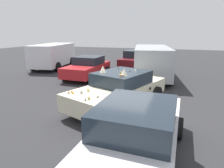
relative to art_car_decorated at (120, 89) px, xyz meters
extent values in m
plane|color=#2D2D30|center=(-0.03, 0.01, -0.71)|extent=(60.00, 60.00, 0.00)
cube|color=beige|center=(-0.03, 0.01, -0.12)|extent=(4.90, 3.20, 0.61)
cube|color=#1E2833|center=(0.12, -0.04, 0.43)|extent=(2.47, 2.24, 0.49)
cylinder|color=black|center=(-1.67, -0.40, -0.37)|extent=(0.71, 0.43, 0.68)
cylinder|color=black|center=(-1.06, 1.35, -0.37)|extent=(0.71, 0.43, 0.68)
cylinder|color=black|center=(0.99, -1.33, -0.37)|extent=(0.71, 0.43, 0.68)
cylinder|color=black|center=(1.60, 0.43, -0.37)|extent=(0.71, 0.43, 0.68)
ellipsoid|color=black|center=(-0.37, 1.09, 0.04)|extent=(0.12, 0.06, 0.13)
ellipsoid|color=black|center=(-0.09, -0.93, -0.27)|extent=(0.13, 0.06, 0.16)
ellipsoid|color=black|center=(0.89, 0.66, -0.23)|extent=(0.12, 0.06, 0.12)
ellipsoid|color=black|center=(0.47, -1.13, 0.00)|extent=(0.19, 0.08, 0.12)
ellipsoid|color=black|center=(1.97, 0.28, -0.07)|extent=(0.13, 0.06, 0.10)
ellipsoid|color=black|center=(-0.35, -0.84, -0.14)|extent=(0.18, 0.08, 0.11)
ellipsoid|color=black|center=(0.11, -1.00, -0.18)|extent=(0.12, 0.06, 0.11)
cone|color=gray|center=(-1.77, 0.20, 0.23)|extent=(0.07, 0.07, 0.10)
cone|color=#A87A38|center=(-1.68, 1.28, 0.23)|extent=(0.11, 0.11, 0.09)
cone|color=gray|center=(-2.15, 0.41, 0.24)|extent=(0.11, 0.11, 0.11)
sphere|color=gray|center=(-1.71, 0.18, 0.21)|extent=(0.05, 0.05, 0.05)
cylinder|color=tan|center=(-2.01, 0.37, 0.23)|extent=(0.10, 0.10, 0.09)
cylinder|color=orange|center=(-1.59, 1.21, 0.22)|extent=(0.07, 0.07, 0.08)
cylinder|color=gray|center=(-1.55, 0.87, 0.23)|extent=(0.09, 0.09, 0.10)
sphere|color=orange|center=(-1.67, 1.12, 0.21)|extent=(0.06, 0.06, 0.06)
cylinder|color=tan|center=(-1.26, 0.76, 0.24)|extent=(0.11, 0.11, 0.10)
cylinder|color=gray|center=(-0.69, -0.31, 0.71)|extent=(0.10, 0.10, 0.07)
cylinder|color=silver|center=(0.19, -0.57, 0.73)|extent=(0.09, 0.09, 0.11)
cylinder|color=tan|center=(-0.22, -0.12, 0.71)|extent=(0.09, 0.09, 0.07)
cone|color=#51381E|center=(0.75, 0.30, 0.71)|extent=(0.07, 0.07, 0.06)
cone|color=black|center=(0.26, -0.33, 0.71)|extent=(0.07, 0.07, 0.06)
cylinder|color=orange|center=(-0.65, -0.22, 0.71)|extent=(0.10, 0.10, 0.06)
cone|color=beige|center=(-0.57, -0.33, 0.81)|extent=(0.24, 0.24, 0.26)
cone|color=beige|center=(-0.24, 0.61, 0.81)|extent=(0.24, 0.24, 0.26)
cube|color=#9EA3A8|center=(5.35, -0.45, 0.45)|extent=(5.52, 3.00, 1.71)
cube|color=#1E2833|center=(3.55, -0.80, 0.79)|extent=(0.46, 1.78, 0.62)
cylinder|color=black|center=(4.01, -1.78, -0.35)|extent=(0.75, 0.37, 0.72)
cylinder|color=black|center=(3.61, 0.27, -0.35)|extent=(0.75, 0.37, 0.72)
cylinder|color=black|center=(7.09, -1.17, -0.35)|extent=(0.75, 0.37, 0.72)
cylinder|color=black|center=(6.69, 0.87, -0.35)|extent=(0.75, 0.37, 0.72)
cube|color=silver|center=(6.60, 7.80, 0.42)|extent=(5.24, 2.84, 1.65)
cube|color=#1E2833|center=(4.89, 7.48, 0.75)|extent=(0.43, 1.73, 0.60)
cylinder|color=black|center=(5.32, 6.54, -0.35)|extent=(0.75, 0.37, 0.72)
cylinder|color=black|center=(4.95, 8.52, -0.35)|extent=(0.75, 0.37, 0.72)
cylinder|color=black|center=(8.25, 7.08, -0.35)|extent=(0.75, 0.37, 0.72)
cylinder|color=black|center=(7.89, 9.06, -0.35)|extent=(0.75, 0.37, 0.72)
cube|color=white|center=(-3.18, -1.39, -0.13)|extent=(4.41, 1.75, 0.65)
cube|color=#1E2833|center=(-3.34, -1.39, 0.46)|extent=(1.93, 1.58, 0.53)
cylinder|color=black|center=(-1.80, -0.54, -0.41)|extent=(0.61, 0.23, 0.60)
cylinder|color=black|center=(-1.83, -2.28, -0.41)|extent=(0.61, 0.23, 0.60)
cube|color=red|center=(4.15, 3.50, -0.13)|extent=(3.93, 1.78, 0.63)
cube|color=#1E2833|center=(4.43, 3.50, 0.43)|extent=(1.63, 1.63, 0.49)
cylinder|color=black|center=(2.93, 2.60, -0.40)|extent=(0.63, 0.22, 0.63)
cylinder|color=black|center=(2.94, 4.41, -0.40)|extent=(0.63, 0.22, 0.63)
cylinder|color=black|center=(5.36, 2.59, -0.40)|extent=(0.63, 0.22, 0.63)
cylinder|color=black|center=(5.37, 4.40, -0.40)|extent=(0.63, 0.22, 0.63)
cube|color=#5B1419|center=(8.49, 1.16, -0.09)|extent=(4.28, 2.15, 0.67)
cube|color=#1E2833|center=(8.34, 1.18, 0.52)|extent=(1.87, 1.80, 0.55)
cylinder|color=black|center=(9.85, 1.98, -0.37)|extent=(0.69, 0.28, 0.67)
cylinder|color=black|center=(9.69, 0.14, -0.37)|extent=(0.69, 0.28, 0.67)
cylinder|color=black|center=(7.29, 2.19, -0.37)|extent=(0.69, 0.28, 0.67)
cylinder|color=black|center=(7.14, 0.35, -0.37)|extent=(0.69, 0.28, 0.67)
camera|label=1|loc=(-7.10, -2.17, 2.16)|focal=31.29mm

